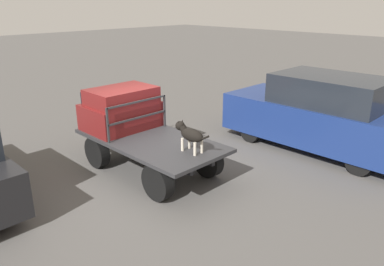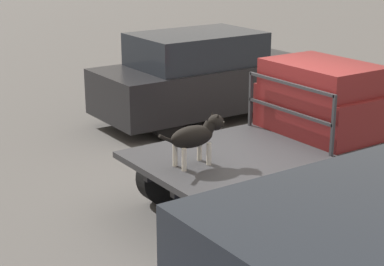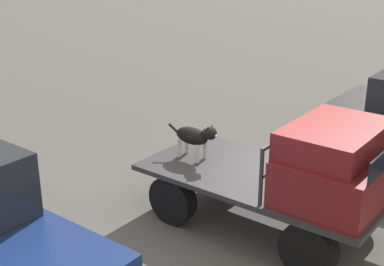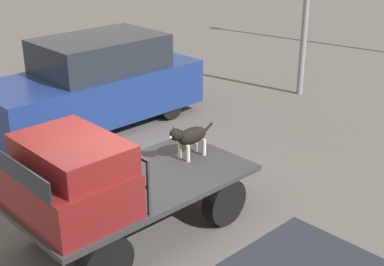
{
  "view_description": "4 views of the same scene",
  "coord_description": "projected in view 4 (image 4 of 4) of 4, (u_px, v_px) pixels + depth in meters",
  "views": [
    {
      "loc": [
        -6.37,
        5.04,
        3.83
      ],
      "look_at": [
        -1.25,
        -0.11,
        1.24
      ],
      "focal_mm": 35.0,
      "sensor_mm": 36.0,
      "label": 1
    },
    {
      "loc": [
        -5.43,
        -6.25,
        3.58
      ],
      "look_at": [
        -1.25,
        -0.11,
        1.24
      ],
      "focal_mm": 60.0,
      "sensor_mm": 36.0,
      "label": 2
    },
    {
      "loc": [
        3.54,
        -6.31,
        4.18
      ],
      "look_at": [
        -1.25,
        -0.11,
        1.24
      ],
      "focal_mm": 50.0,
      "sensor_mm": 36.0,
      "label": 3
    },
    {
      "loc": [
        4.28,
        5.68,
        4.59
      ],
      "look_at": [
        -1.25,
        -0.11,
        1.24
      ],
      "focal_mm": 50.0,
      "sensor_mm": 36.0,
      "label": 4
    }
  ],
  "objects": [
    {
      "name": "ground_plane",
      "position": [
        139.0,
        230.0,
        8.29
      ],
      "size": [
        80.0,
        80.0,
        0.0
      ],
      "primitive_type": "plane",
      "color": "#514F4C"
    },
    {
      "name": "flatbed_truck",
      "position": [
        137.0,
        197.0,
        8.06
      ],
      "size": [
        3.63,
        1.81,
        0.82
      ],
      "color": "black",
      "rests_on": "ground"
    },
    {
      "name": "truck_cab",
      "position": [
        70.0,
        178.0,
        7.08
      ],
      "size": [
        1.27,
        1.69,
        1.02
      ],
      "color": "maroon",
      "rests_on": "flatbed_truck"
    },
    {
      "name": "truck_headboard",
      "position": [
        111.0,
        159.0,
        7.49
      ],
      "size": [
        0.04,
        1.69,
        0.81
      ],
      "color": "#2D2D30",
      "rests_on": "flatbed_truck"
    },
    {
      "name": "dog",
      "position": [
        189.0,
        136.0,
        8.64
      ],
      "size": [
        0.97,
        0.27,
        0.63
      ],
      "rotation": [
        0.0,
        0.0,
        -0.13
      ],
      "color": "beige",
      "rests_on": "flatbed_truck"
    },
    {
      "name": "parked_pickup_far",
      "position": [
        95.0,
        84.0,
        11.99
      ],
      "size": [
        4.96,
        2.02,
        2.02
      ],
      "rotation": [
        0.0,
        0.0,
        -0.09
      ],
      "color": "black",
      "rests_on": "ground"
    }
  ]
}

